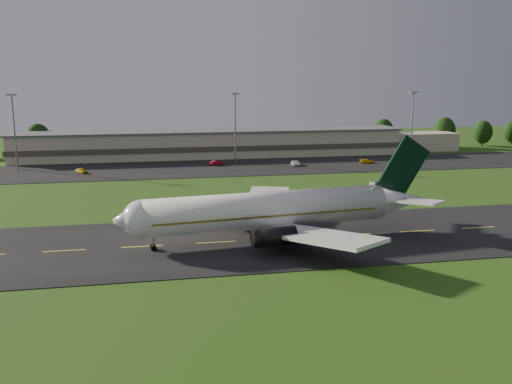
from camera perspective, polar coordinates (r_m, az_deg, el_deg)
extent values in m
plane|color=#224010|center=(88.96, 3.04, -4.71)|extent=(360.00, 360.00, 0.00)
cube|color=black|center=(88.95, 3.04, -4.68)|extent=(220.00, 30.00, 0.10)
cube|color=black|center=(158.16, -3.40, 2.43)|extent=(260.00, 30.00, 0.10)
cylinder|color=white|center=(87.07, 1.15, -1.79)|extent=(38.39, 9.90, 5.60)
sphere|color=white|center=(83.03, -11.36, -2.67)|extent=(5.60, 5.60, 5.60)
cone|color=white|center=(82.84, -12.74, -2.76)|extent=(4.59, 5.80, 5.38)
cone|color=white|center=(96.59, 13.88, -0.81)|extent=(9.57, 6.48, 5.49)
cube|color=olive|center=(87.00, 0.84, -2.04)|extent=(35.42, 9.60, 0.28)
cube|color=black|center=(82.84, -11.79, -2.33)|extent=(2.33, 3.21, 0.65)
cube|color=white|center=(78.78, 6.18, -4.41)|extent=(15.67, 19.90, 2.20)
cube|color=white|center=(98.66, 1.00, -1.11)|extent=(12.37, 20.20, 2.20)
cube|color=white|center=(92.30, 15.53, -0.88)|extent=(8.12, 9.27, 0.91)
cube|color=white|center=(100.61, 12.42, 0.27)|extent=(6.83, 9.38, 0.91)
cube|color=black|center=(95.46, 13.17, 0.19)|extent=(5.03, 1.12, 3.00)
cube|color=black|center=(96.14, 14.55, 2.44)|extent=(9.42, 1.52, 10.55)
cylinder|color=black|center=(79.76, 2.00, -4.45)|extent=(5.87, 3.32, 2.70)
cylinder|color=black|center=(94.48, -1.29, -1.92)|extent=(5.87, 3.32, 2.70)
cube|color=#BEB291|center=(181.22, -4.46, 4.83)|extent=(120.00, 15.00, 8.00)
cube|color=#4C4438|center=(181.32, -4.46, 4.57)|extent=(121.00, 15.40, 1.60)
cube|color=#595B60|center=(180.80, -4.48, 6.13)|extent=(122.00, 16.00, 0.50)
cube|color=#BEB291|center=(203.67, 15.49, 4.89)|extent=(28.00, 11.00, 6.00)
cylinder|color=gray|center=(166.88, -22.98, 5.47)|extent=(0.44, 0.44, 20.00)
cube|color=gray|center=(166.30, -23.26, 8.92)|extent=(2.40, 1.20, 0.50)
cylinder|color=gray|center=(165.54, -2.10, 6.32)|extent=(0.44, 0.44, 20.00)
cube|color=gray|center=(164.95, -2.12, 9.81)|extent=(2.40, 1.20, 0.50)
cylinder|color=gray|center=(182.53, 15.32, 6.40)|extent=(0.44, 0.44, 20.00)
cube|color=gray|center=(182.00, 15.49, 9.56)|extent=(2.40, 1.20, 0.50)
cylinder|color=black|center=(192.32, -20.86, 3.79)|extent=(0.56, 0.56, 3.29)
ellipsoid|color=black|center=(191.88, -20.94, 4.98)|extent=(7.68, 7.68, 9.60)
cylinder|color=black|center=(190.92, -14.88, 3.96)|extent=(0.56, 0.56, 2.36)
ellipsoid|color=black|center=(190.59, -14.93, 4.82)|extent=(5.50, 5.50, 6.88)
cylinder|color=black|center=(201.00, 8.87, 4.60)|extent=(0.56, 0.56, 2.65)
ellipsoid|color=black|center=(200.65, 8.90, 5.52)|extent=(6.18, 6.18, 7.72)
cylinder|color=black|center=(208.13, 12.56, 4.78)|extent=(0.56, 0.56, 3.22)
ellipsoid|color=black|center=(207.73, 12.60, 5.86)|extent=(7.52, 7.52, 9.40)
cylinder|color=black|center=(216.60, 18.25, 4.75)|extent=(0.56, 0.56, 3.35)
ellipsoid|color=black|center=(216.20, 18.31, 5.82)|extent=(7.82, 7.82, 9.78)
cylinder|color=black|center=(225.18, 21.68, 4.69)|extent=(0.56, 0.56, 2.89)
ellipsoid|color=black|center=(224.84, 21.74, 5.58)|extent=(6.75, 6.75, 8.44)
cylinder|color=black|center=(234.83, 24.18, 4.72)|extent=(0.56, 0.56, 2.72)
ellipsoid|color=black|center=(234.52, 24.25, 5.52)|extent=(6.34, 6.34, 7.93)
imported|color=gold|center=(155.50, -17.05, 2.06)|extent=(3.60, 4.16, 1.35)
imported|color=#A10A21|center=(162.71, -3.96, 2.94)|extent=(4.39, 2.75, 1.37)
imported|color=silver|center=(162.20, 3.99, 2.91)|extent=(2.62, 4.98, 1.34)
imported|color=#EEB60E|center=(169.07, 11.03, 3.05)|extent=(4.48, 3.11, 1.20)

